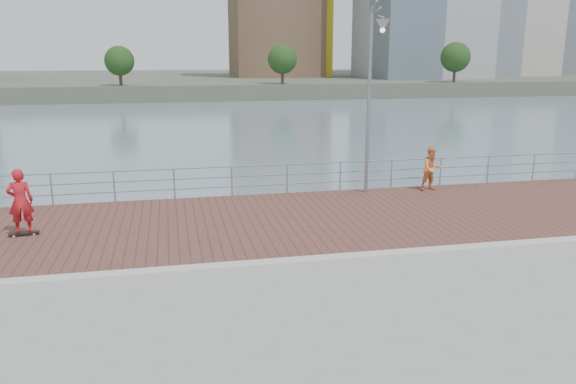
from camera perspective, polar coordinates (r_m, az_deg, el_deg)
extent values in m
plane|color=slate|center=(14.98, 1.64, -14.18)|extent=(400.00, 400.00, 0.00)
cube|color=brown|center=(17.48, -1.09, -2.89)|extent=(40.00, 6.80, 0.02)
cube|color=#B7B5AD|center=(14.14, 1.69, -6.90)|extent=(40.00, 0.40, 0.06)
cube|color=#4C5142|center=(135.51, -10.84, 11.06)|extent=(320.00, 95.00, 2.50)
cylinder|color=#8C9EA8|center=(20.75, -22.88, 0.22)|extent=(0.06, 0.06, 1.10)
cylinder|color=#8C9EA8|center=(20.45, -17.23, 0.50)|extent=(0.06, 0.06, 1.10)
cylinder|color=#8C9EA8|center=(20.35, -11.48, 0.79)|extent=(0.06, 0.06, 1.10)
cylinder|color=#8C9EA8|center=(20.46, -5.73, 1.07)|extent=(0.06, 0.06, 1.10)
cylinder|color=#8C9EA8|center=(20.77, -0.09, 1.33)|extent=(0.06, 0.06, 1.10)
cylinder|color=#8C9EA8|center=(21.28, 5.32, 1.57)|extent=(0.06, 0.06, 1.10)
cylinder|color=#8C9EA8|center=(21.97, 10.45, 1.79)|extent=(0.06, 0.06, 1.10)
cylinder|color=#8C9EA8|center=(22.82, 15.22, 1.98)|extent=(0.06, 0.06, 1.10)
cylinder|color=#8C9EA8|center=(23.82, 19.63, 2.14)|extent=(0.06, 0.06, 1.10)
cylinder|color=#8C9EA8|center=(24.95, 23.66, 2.27)|extent=(0.06, 0.06, 1.10)
cylinder|color=#8C9EA8|center=(20.48, -2.91, 2.71)|extent=(39.00, 0.05, 0.05)
cylinder|color=#8C9EA8|center=(20.56, -2.90, 1.68)|extent=(39.00, 0.05, 0.05)
cylinder|color=#8C9EA8|center=(20.63, -2.88, 0.70)|extent=(39.00, 0.05, 0.05)
cylinder|color=gray|center=(20.69, 8.19, 8.66)|extent=(0.13, 0.13, 6.46)
cylinder|color=gray|center=(20.16, 9.07, 17.70)|extent=(0.08, 1.08, 0.08)
cone|color=#B2B2AD|center=(19.64, 9.63, 17.16)|extent=(0.47, 0.47, 0.38)
cube|color=black|center=(17.66, -25.24, -3.77)|extent=(0.83, 0.32, 0.03)
cylinder|color=beige|center=(17.63, -26.08, -4.05)|extent=(0.07, 0.05, 0.06)
cylinder|color=beige|center=(17.58, -24.40, -3.92)|extent=(0.07, 0.05, 0.06)
cylinder|color=beige|center=(17.77, -26.04, -3.91)|extent=(0.07, 0.05, 0.06)
cylinder|color=beige|center=(17.72, -24.37, -3.79)|extent=(0.07, 0.05, 0.06)
imported|color=red|center=(17.42, -25.55, -0.83)|extent=(0.73, 0.54, 1.86)
imported|color=#F08A46|center=(21.82, 14.39, 2.29)|extent=(0.85, 0.69, 1.65)
cube|color=brown|center=(125.49, -1.38, 18.73)|extent=(18.00, 18.00, 30.90)
cylinder|color=#473323|center=(90.16, -16.67, 11.40)|extent=(0.50, 0.50, 3.44)
sphere|color=#193814|center=(90.12, -16.76, 12.65)|extent=(4.42, 4.42, 4.42)
cylinder|color=#473323|center=(91.71, -0.57, 12.05)|extent=(0.50, 0.50, 3.64)
sphere|color=#193814|center=(91.67, -0.57, 13.35)|extent=(4.68, 4.68, 4.68)
cylinder|color=#473323|center=(101.98, 16.56, 11.75)|extent=(0.50, 0.50, 3.91)
sphere|color=#193814|center=(101.94, 16.64, 13.00)|extent=(5.02, 5.02, 5.02)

